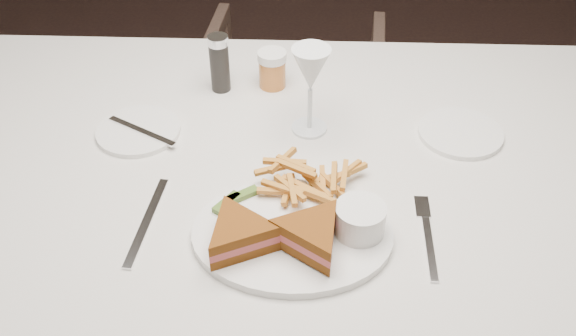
# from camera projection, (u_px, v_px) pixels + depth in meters

# --- Properties ---
(table) EXTENTS (1.45, 1.00, 0.75)m
(table) POSITION_uv_depth(u_px,v_px,m) (290.00, 303.00, 1.39)
(table) COLOR silver
(table) RESTS_ON ground
(chair_far) EXTENTS (0.59, 0.55, 0.58)m
(chair_far) POSITION_uv_depth(u_px,v_px,m) (292.00, 107.00, 2.10)
(chair_far) COLOR #433229
(chair_far) RESTS_ON ground
(table_setting) EXTENTS (0.78, 0.64, 0.18)m
(table_setting) POSITION_uv_depth(u_px,v_px,m) (295.00, 176.00, 1.08)
(table_setting) COLOR white
(table_setting) RESTS_ON table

